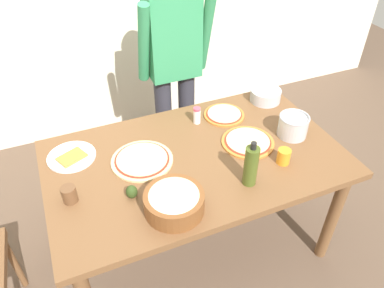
# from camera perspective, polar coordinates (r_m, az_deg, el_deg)

# --- Properties ---
(ground) EXTENTS (8.00, 8.00, 0.00)m
(ground) POSITION_cam_1_polar(r_m,az_deg,el_deg) (2.58, 0.45, -14.80)
(ground) COLOR brown
(dining_table) EXTENTS (1.60, 0.96, 0.76)m
(dining_table) POSITION_cam_1_polar(r_m,az_deg,el_deg) (2.08, 0.54, -3.82)
(dining_table) COLOR brown
(dining_table) RESTS_ON ground
(person_cook) EXTENTS (0.49, 0.25, 1.62)m
(person_cook) POSITION_cam_1_polar(r_m,az_deg,el_deg) (2.56, -2.83, 12.42)
(person_cook) COLOR #2D2D38
(person_cook) RESTS_ON ground
(pizza_raw_on_board) EXTENTS (0.33, 0.33, 0.02)m
(pizza_raw_on_board) POSITION_cam_1_polar(r_m,az_deg,el_deg) (2.00, -7.70, -2.45)
(pizza_raw_on_board) COLOR beige
(pizza_raw_on_board) RESTS_ON dining_table
(pizza_cooked_on_tray) EXTENTS (0.25, 0.25, 0.02)m
(pizza_cooked_on_tray) POSITION_cam_1_polar(r_m,az_deg,el_deg) (2.33, 4.97, 4.55)
(pizza_cooked_on_tray) COLOR #C67A33
(pizza_cooked_on_tray) RESTS_ON dining_table
(pizza_second_cooked) EXTENTS (0.30, 0.30, 0.02)m
(pizza_second_cooked) POSITION_cam_1_polar(r_m,az_deg,el_deg) (2.12, 8.59, 0.34)
(pizza_second_cooked) COLOR #C67A33
(pizza_second_cooked) RESTS_ON dining_table
(plate_with_slice) EXTENTS (0.26, 0.26, 0.02)m
(plate_with_slice) POSITION_cam_1_polar(r_m,az_deg,el_deg) (2.11, -18.06, -1.87)
(plate_with_slice) COLOR white
(plate_with_slice) RESTS_ON dining_table
(popcorn_bowl) EXTENTS (0.28, 0.28, 0.11)m
(popcorn_bowl) POSITION_cam_1_polar(r_m,az_deg,el_deg) (1.70, -2.78, -8.72)
(popcorn_bowl) COLOR brown
(popcorn_bowl) RESTS_ON dining_table
(mixing_bowl_steel) EXTENTS (0.20, 0.20, 0.08)m
(mixing_bowl_steel) POSITION_cam_1_polar(r_m,az_deg,el_deg) (2.50, 11.25, 7.38)
(mixing_bowl_steel) COLOR #B7B7BC
(mixing_bowl_steel) RESTS_ON dining_table
(olive_oil_bottle) EXTENTS (0.07, 0.07, 0.26)m
(olive_oil_bottle) POSITION_cam_1_polar(r_m,az_deg,el_deg) (1.82, 9.07, -3.32)
(olive_oil_bottle) COLOR #47561E
(olive_oil_bottle) RESTS_ON dining_table
(steel_pot) EXTENTS (0.17, 0.17, 0.13)m
(steel_pot) POSITION_cam_1_polar(r_m,az_deg,el_deg) (2.21, 15.31, 2.77)
(steel_pot) COLOR #B7B7BC
(steel_pot) RESTS_ON dining_table
(cup_orange) EXTENTS (0.07, 0.07, 0.08)m
(cup_orange) POSITION_cam_1_polar(r_m,az_deg,el_deg) (2.01, 13.95, -1.86)
(cup_orange) COLOR orange
(cup_orange) RESTS_ON dining_table
(cup_small_brown) EXTENTS (0.07, 0.07, 0.08)m
(cup_small_brown) POSITION_cam_1_polar(r_m,az_deg,el_deg) (1.85, -18.37, -7.37)
(cup_small_brown) COLOR brown
(cup_small_brown) RESTS_ON dining_table
(salt_shaker) EXTENTS (0.04, 0.04, 0.11)m
(salt_shaker) POSITION_cam_1_polar(r_m,az_deg,el_deg) (2.24, 0.76, 4.44)
(salt_shaker) COLOR white
(salt_shaker) RESTS_ON dining_table
(avocado) EXTENTS (0.06, 0.06, 0.07)m
(avocado) POSITION_cam_1_polar(r_m,az_deg,el_deg) (1.80, -9.28, -7.27)
(avocado) COLOR #2D4219
(avocado) RESTS_ON dining_table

